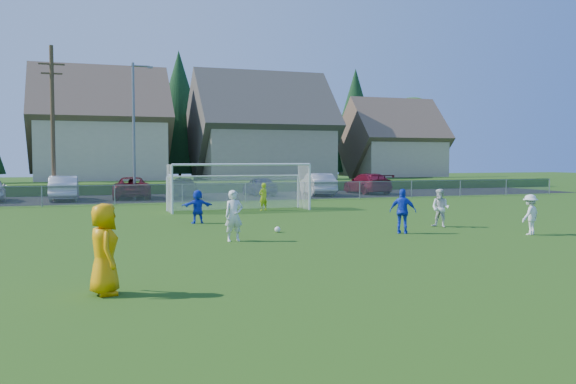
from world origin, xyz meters
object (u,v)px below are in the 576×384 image
Objects in this scene: player_blue_b at (198,207)px; car_b at (64,188)px; player_white_c at (530,215)px; soccer_goal at (238,180)px; player_white_b at (440,208)px; car_c at (132,188)px; car_g at (367,183)px; goalkeeper at (263,197)px; car_e at (259,186)px; car_f at (318,184)px; player_white_a at (234,216)px; player_blue_a at (403,211)px; car_d at (183,188)px; referee at (104,249)px; soccer_ball at (277,229)px.

car_b reaches higher than player_blue_b.
player_white_c is 0.20× the size of soccer_goal.
player_blue_b is (-8.95, 4.63, -0.06)m from player_white_b.
car_g is (17.86, -0.14, 0.05)m from car_c.
car_e is (3.39, 12.21, -0.03)m from goalkeeper.
goalkeeper is 0.20× the size of soccer_goal.
player_white_b is at bearing 151.70° from player_blue_b.
player_white_b reaches higher than player_blue_b.
car_f is at bearing -179.46° from car_c.
player_white_c is at bearing -61.23° from soccer_goal.
car_b is (-5.73, 22.49, -0.05)m from player_white_a.
player_white_c is 13.19m from player_blue_b.
player_white_a is 25.26m from car_f.
car_g reaches higher than player_white_b.
player_white_a is 28.30m from car_g.
player_white_a reaches higher than car_g.
player_white_b is at bearing 72.16° from car_g.
goalkeeper is (4.37, 11.08, -0.13)m from player_white_a.
player_blue_a is 22.74m from car_d.
player_white_c is 0.27× the size of car_g.
referee is at bearing 67.46° from player_blue_a.
player_white_c is at bearing -76.72° from referee.
player_blue_a is at bearing 119.59° from car_b.
soccer_goal is (3.26, 5.70, 0.91)m from player_blue_b.
soccer_goal reaches higher than car_d.
player_white_a is at bearing -32.68° from player_white_c.
soccer_ball is 22.15m from car_b.
player_white_b is 25.72m from car_b.
car_g is 0.73× the size of soccer_goal.
soccer_ball is at bearing 103.86° from car_c.
referee is 30.21m from car_c.
referee is at bearing 65.86° from car_e.
player_blue_b reaches higher than car_d.
player_white_b is at bearing 90.68° from car_e.
car_g is at bearing -126.07° from player_white_c.
car_d is at bearing 7.64° from car_e.
car_b reaches higher than player_white_b.
player_blue_a reaches higher than car_b.
car_f is (11.98, 22.24, -0.03)m from player_white_a.
goalkeeper is at bearing 63.53° from car_f.
player_blue_b is 0.29× the size of car_f.
player_white_a is 0.32× the size of car_g.
soccer_goal is (4.56, -11.54, 0.89)m from car_c.
car_b is at bearing -78.96° from player_white_c.
player_blue_a is 12.11m from soccer_goal.
player_white_b is 22.09m from car_d.
referee is 1.29× the size of goalkeeper.
player_blue_b is 17.29m from car_c.
goalkeeper is at bearing 109.65° from car_d.
car_b reaches higher than car_c.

